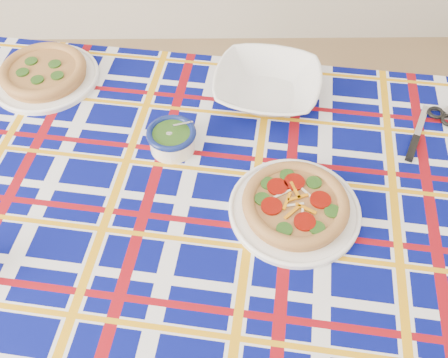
{
  "coord_description": "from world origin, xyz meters",
  "views": [
    {
      "loc": [
        0.44,
        -0.29,
        1.61
      ],
      "look_at": [
        0.45,
        0.42,
        0.73
      ],
      "focal_mm": 40.0,
      "sensor_mm": 36.0,
      "label": 1
    }
  ],
  "objects_px": {
    "pesto_bowl": "(172,138)",
    "serving_bowl": "(267,86)",
    "main_focaccia_plate": "(295,204)",
    "dining_table": "(221,207)"
  },
  "relations": [
    {
      "from": "pesto_bowl",
      "to": "serving_bowl",
      "type": "xyz_separation_m",
      "value": [
        0.24,
        0.19,
        -0.0
      ]
    },
    {
      "from": "main_focaccia_plate",
      "to": "pesto_bowl",
      "type": "height_order",
      "value": "pesto_bowl"
    },
    {
      "from": "dining_table",
      "to": "serving_bowl",
      "type": "relative_size",
      "value": 5.83
    },
    {
      "from": "pesto_bowl",
      "to": "serving_bowl",
      "type": "height_order",
      "value": "pesto_bowl"
    },
    {
      "from": "main_focaccia_plate",
      "to": "serving_bowl",
      "type": "bearing_deg",
      "value": 95.61
    },
    {
      "from": "dining_table",
      "to": "main_focaccia_plate",
      "type": "distance_m",
      "value": 0.2
    },
    {
      "from": "serving_bowl",
      "to": "dining_table",
      "type": "bearing_deg",
      "value": -111.71
    },
    {
      "from": "main_focaccia_plate",
      "to": "serving_bowl",
      "type": "distance_m",
      "value": 0.38
    },
    {
      "from": "pesto_bowl",
      "to": "main_focaccia_plate",
      "type": "bearing_deg",
      "value": -35.04
    },
    {
      "from": "main_focaccia_plate",
      "to": "pesto_bowl",
      "type": "relative_size",
      "value": 2.49
    }
  ]
}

